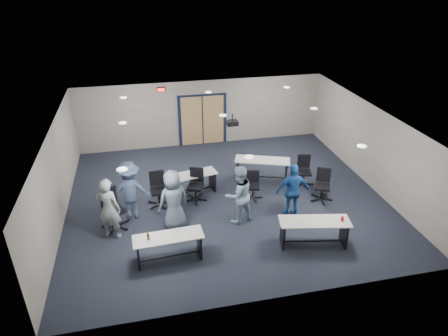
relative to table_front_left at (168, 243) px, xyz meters
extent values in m
plane|color=black|center=(2.09, 2.61, -0.50)|extent=(10.00, 10.00, 0.00)
cube|color=gray|center=(2.09, 7.11, 0.85)|extent=(10.00, 0.04, 2.70)
cube|color=gray|center=(2.09, -1.89, 0.85)|extent=(10.00, 0.04, 2.70)
cube|color=gray|center=(-2.91, 2.61, 0.85)|extent=(0.04, 9.00, 2.70)
cube|color=gray|center=(7.09, 2.61, 0.85)|extent=(0.04, 9.00, 2.70)
cube|color=silver|center=(2.09, 2.61, 2.20)|extent=(10.00, 9.00, 0.04)
cube|color=black|center=(2.09, 7.08, 0.55)|extent=(2.00, 0.06, 2.20)
cube|color=#A07649|center=(1.64, 7.06, 0.55)|extent=(0.85, 0.04, 2.05)
cube|color=#A07649|center=(2.54, 7.06, 0.55)|extent=(0.85, 0.04, 2.05)
cube|color=black|center=(0.49, 7.06, 1.95)|extent=(0.32, 0.05, 0.18)
cube|color=#FF0C0C|center=(0.49, 7.03, 1.95)|extent=(0.26, 0.02, 0.12)
cylinder|color=black|center=(2.39, 3.11, 2.08)|extent=(0.04, 0.04, 0.24)
cube|color=black|center=(2.39, 3.11, 1.90)|extent=(0.35, 0.30, 0.14)
cylinder|color=black|center=(2.39, 2.96, 1.90)|extent=(0.08, 0.03, 0.08)
cube|color=#BCBAB1|center=(0.01, 0.00, 0.21)|extent=(1.80, 0.68, 0.03)
cube|color=black|center=(-0.78, -0.04, -0.15)|extent=(0.08, 0.54, 0.69)
cube|color=black|center=(0.79, 0.04, -0.15)|extent=(0.08, 0.54, 0.69)
cube|color=black|center=(0.01, 0.00, -0.40)|extent=(1.58, 0.13, 0.04)
cube|color=#BCBAB1|center=(3.87, -0.21, 0.25)|extent=(1.96, 0.98, 0.03)
cube|color=black|center=(3.05, -0.05, -0.13)|extent=(0.16, 0.57, 0.73)
cube|color=black|center=(4.68, -0.38, -0.13)|extent=(0.16, 0.57, 0.73)
cube|color=black|center=(3.87, -0.21, -0.39)|extent=(1.64, 0.37, 0.04)
cylinder|color=#AB1D16|center=(4.58, -0.36, 0.33)|extent=(0.08, 0.08, 0.12)
cube|color=#BCBAB1|center=(0.99, 3.12, 0.21)|extent=(1.87, 0.95, 0.03)
cube|color=black|center=(0.22, 2.96, -0.15)|extent=(0.16, 0.54, 0.69)
cube|color=black|center=(1.77, 3.29, -0.15)|extent=(0.16, 0.54, 0.69)
cube|color=black|center=(0.99, 3.12, -0.40)|extent=(1.56, 0.38, 0.04)
cube|color=#BCBAB1|center=(3.60, 3.59, 0.25)|extent=(1.99, 1.23, 0.03)
cube|color=black|center=(2.81, 3.87, -0.13)|extent=(0.24, 0.56, 0.73)
cube|color=black|center=(4.39, 3.30, -0.13)|extent=(0.24, 0.56, 0.73)
cube|color=black|center=(3.60, 3.59, -0.39)|extent=(1.60, 0.62, 0.04)
imported|color=gray|center=(-1.46, 1.31, 0.42)|extent=(0.79, 0.69, 1.83)
imported|color=slate|center=(0.29, 1.35, 0.42)|extent=(1.03, 0.84, 1.83)
imported|color=#98B2CA|center=(2.17, 1.30, 0.40)|extent=(1.04, 0.92, 1.79)
imported|color=navy|center=(3.80, 1.21, 0.37)|extent=(1.04, 0.50, 1.72)
imported|color=#384664|center=(-0.89, 2.16, 0.42)|extent=(1.22, 0.76, 1.83)
camera|label=1|loc=(-0.35, -8.23, 6.38)|focal=32.00mm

